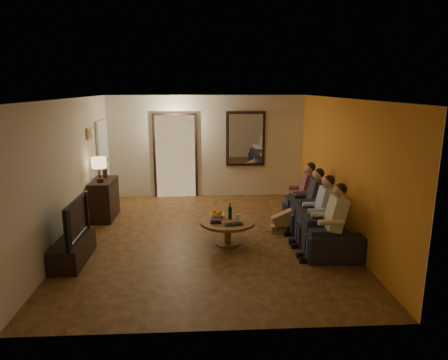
{
  "coord_description": "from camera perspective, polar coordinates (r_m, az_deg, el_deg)",
  "views": [
    {
      "loc": [
        -0.11,
        -7.17,
        2.81
      ],
      "look_at": [
        0.3,
        0.3,
        1.05
      ],
      "focal_mm": 32.0,
      "sensor_mm": 36.0,
      "label": 1
    }
  ],
  "objects": [
    {
      "name": "dresser",
      "position": [
        9.04,
        -16.74,
        -2.63
      ],
      "size": [
        0.45,
        0.96,
        0.85
      ],
      "primitive_type": "cube",
      "color": "black",
      "rests_on": "floor"
    },
    {
      "name": "mirror_glass",
      "position": [
        10.24,
        3.12,
        5.87
      ],
      "size": [
        0.86,
        0.02,
        1.26
      ],
      "primitive_type": "cube",
      "color": "white",
      "rests_on": "back_wall"
    },
    {
      "name": "person_c",
      "position": [
        7.87,
        12.4,
        -3.39
      ],
      "size": [
        0.6,
        0.4,
        1.2
      ],
      "primitive_type": null,
      "color": "tan",
      "rests_on": "sofa"
    },
    {
      "name": "fridge_glimpse",
      "position": [
        10.34,
        -5.54,
        2.53
      ],
      "size": [
        0.45,
        0.03,
        1.7
      ],
      "primitive_type": "cube",
      "color": "silver",
      "rests_on": "floor"
    },
    {
      "name": "oranges",
      "position": [
        7.39,
        -0.98,
        -4.56
      ],
      "size": [
        0.2,
        0.2,
        0.08
      ],
      "primitive_type": null,
      "color": "orange",
      "rests_on": "bowl"
    },
    {
      "name": "right_wall",
      "position": [
        7.78,
        16.54,
        1.49
      ],
      "size": [
        0.02,
        6.0,
        2.6
      ],
      "primitive_type": "cube",
      "color": "beige",
      "rests_on": "floor"
    },
    {
      "name": "dog",
      "position": [
        7.94,
        8.53,
        -5.49
      ],
      "size": [
        0.56,
        0.25,
        0.56
      ],
      "primitive_type": null,
      "rotation": [
        0.0,
        0.0,
        -0.02
      ],
      "color": "#A2754A",
      "rests_on": "floor"
    },
    {
      "name": "coffee_table",
      "position": [
        7.3,
        0.52,
        -7.49
      ],
      "size": [
        1.22,
        1.22,
        0.45
      ],
      "primitive_type": "cylinder",
      "rotation": [
        0.0,
        0.0,
        0.27
      ],
      "color": "brown",
      "rests_on": "floor"
    },
    {
      "name": "person_a",
      "position": [
        6.78,
        15.08,
        -6.27
      ],
      "size": [
        0.6,
        0.4,
        1.2
      ],
      "primitive_type": null,
      "color": "tan",
      "rests_on": "sofa"
    },
    {
      "name": "art_canvas",
      "position": [
        8.84,
        -18.63,
        6.32
      ],
      "size": [
        0.01,
        0.22,
        0.18
      ],
      "primitive_type": "cube",
      "color": "brown",
      "rests_on": "left_wall"
    },
    {
      "name": "back_wall",
      "position": [
        10.28,
        -2.51,
        4.78
      ],
      "size": [
        5.0,
        0.02,
        2.6
      ],
      "primitive_type": "cube",
      "color": "beige",
      "rests_on": "floor"
    },
    {
      "name": "wine_glass",
      "position": [
        7.27,
        1.92,
        -5.3
      ],
      "size": [
        0.06,
        0.06,
        0.1
      ],
      "primitive_type": "cylinder",
      "color": "silver",
      "rests_on": "coffee_table"
    },
    {
      "name": "front_wall",
      "position": [
        4.43,
        -1.53,
        -6.66
      ],
      "size": [
        5.0,
        0.02,
        2.6
      ],
      "primitive_type": "cube",
      "color": "beige",
      "rests_on": "floor"
    },
    {
      "name": "tv",
      "position": [
        6.91,
        -21.11,
        -5.29
      ],
      "size": [
        1.16,
        0.15,
        0.67
      ],
      "primitive_type": "imported",
      "rotation": [
        0.0,
        0.0,
        1.57
      ],
      "color": "black",
      "rests_on": "tv_stand"
    },
    {
      "name": "bowl",
      "position": [
        7.41,
        -0.98,
        -5.06
      ],
      "size": [
        0.26,
        0.26,
        0.06
      ],
      "primitive_type": "imported",
      "color": "white",
      "rests_on": "coffee_table"
    },
    {
      "name": "tv_stand",
      "position": [
        7.09,
        -20.75,
        -9.34
      ],
      "size": [
        0.45,
        1.15,
        0.38
      ],
      "primitive_type": "cube",
      "color": "black",
      "rests_on": "floor"
    },
    {
      "name": "door_trim",
      "position": [
        10.31,
        -6.95,
        3.31
      ],
      "size": [
        1.12,
        0.04,
        2.22
      ],
      "primitive_type": "cube",
      "color": "black",
      "rests_on": "floor"
    },
    {
      "name": "sofa",
      "position": [
        7.7,
        13.61,
        -5.86
      ],
      "size": [
        2.37,
        1.0,
        0.68
      ],
      "primitive_type": "imported",
      "rotation": [
        0.0,
        0.0,
        1.53
      ],
      "color": "black",
      "rests_on": "floor"
    },
    {
      "name": "person_d",
      "position": [
        8.42,
        11.33,
        -2.23
      ],
      "size": [
        0.6,
        0.4,
        1.2
      ],
      "primitive_type": null,
      "color": "tan",
      "rests_on": "sofa"
    },
    {
      "name": "book_stack",
      "position": [
        7.11,
        -1.2,
        -5.85
      ],
      "size": [
        0.2,
        0.15,
        0.07
      ],
      "primitive_type": null,
      "color": "black",
      "rests_on": "coffee_table"
    },
    {
      "name": "white_door",
      "position": [
        9.92,
        -16.81,
        2.27
      ],
      "size": [
        0.06,
        0.85,
        2.04
      ],
      "primitive_type": "cube",
      "color": "white",
      "rests_on": "floor"
    },
    {
      "name": "left_wall",
      "position": [
        7.7,
        -21.15,
        1.04
      ],
      "size": [
        0.02,
        6.0,
        2.6
      ],
      "primitive_type": "cube",
      "color": "beige",
      "rests_on": "floor"
    },
    {
      "name": "laptop",
      "position": [
        6.96,
        1.5,
        -6.46
      ],
      "size": [
        0.36,
        0.27,
        0.03
      ],
      "primitive_type": "imported",
      "rotation": [
        0.0,
        0.0,
        0.19
      ],
      "color": "black",
      "rests_on": "coffee_table"
    },
    {
      "name": "person_b",
      "position": [
        7.32,
        13.64,
        -4.72
      ],
      "size": [
        0.6,
        0.4,
        1.2
      ],
      "primitive_type": null,
      "color": "tan",
      "rests_on": "sofa"
    },
    {
      "name": "wine_bottle",
      "position": [
        7.27,
        0.87,
        -4.41
      ],
      "size": [
        0.07,
        0.07,
        0.31
      ],
      "primitive_type": null,
      "color": "black",
      "rests_on": "coffee_table"
    },
    {
      "name": "table_lamp",
      "position": [
        8.67,
        -17.37,
        1.41
      ],
      "size": [
        0.3,
        0.3,
        0.54
      ],
      "primitive_type": null,
      "color": "beige",
      "rests_on": "dresser"
    },
    {
      "name": "orange_accent",
      "position": [
        7.77,
        16.47,
        1.49
      ],
      "size": [
        0.01,
        6.0,
        2.6
      ],
      "primitive_type": "cube",
      "color": "orange",
      "rests_on": "right_wall"
    },
    {
      "name": "framed_art",
      "position": [
        8.84,
        -18.72,
        6.31
      ],
      "size": [
        0.03,
        0.28,
        0.24
      ],
      "primitive_type": "cube",
      "color": "#B28C33",
      "rests_on": "left_wall"
    },
    {
      "name": "ceiling",
      "position": [
        7.17,
        -2.31,
        11.55
      ],
      "size": [
        5.0,
        6.0,
        0.01
      ],
      "primitive_type": "cube",
      "color": "white",
      "rests_on": "back_wall"
    },
    {
      "name": "mirror_frame",
      "position": [
        10.27,
        3.1,
        5.89
      ],
      "size": [
        1.0,
        0.05,
        1.4
      ],
      "primitive_type": "cube",
      "color": "black",
      "rests_on": "back_wall"
    },
    {
      "name": "flower_vase",
      "position": [
        9.1,
        -16.69,
        1.67
      ],
      "size": [
        0.14,
        0.14,
        0.44
      ],
      "primitive_type": null,
      "color": "red",
      "rests_on": "dresser"
    },
    {
      "name": "kitchen_doorway",
      "position": [
        10.32,
        -6.94,
        3.32
      ],
      "size": [
        1.0,
        0.06,
        2.1
      ],
      "primitive_type": "cube",
      "color": "#FFE0A5",
      "rests_on": "floor"
    },
    {
      "name": "floor",
      "position": [
        7.7,
        -2.13,
        -8.17
      ],
      "size": [
        5.0,
        6.0,
        0.01
      ],
      "primitive_type": "cube",
      "color": "#3C2510",
      "rests_on": "ground"
    }
  ]
}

